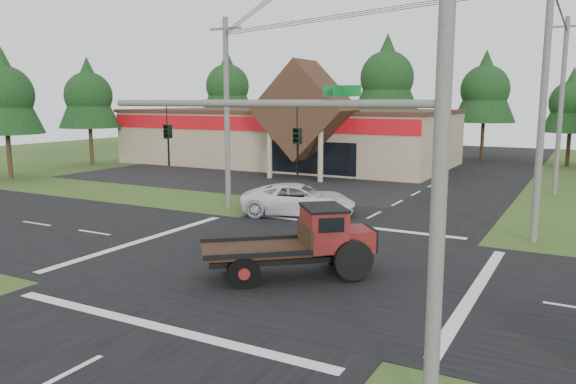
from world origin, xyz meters
The scene contains 19 objects.
ground centered at (0.00, 0.00, 0.00)m, with size 120.00×120.00×0.00m, color #384C1B.
road_ns centered at (0.00, 0.00, 0.01)m, with size 12.00×120.00×0.02m, color black.
road_ew centered at (0.00, 0.00, 0.01)m, with size 120.00×12.00×0.02m, color black.
parking_apron centered at (-14.00, 19.00, 0.01)m, with size 28.00×14.00×0.02m, color black.
cvs_building centered at (-15.70, 29.57, 2.78)m, with size 30.40×18.20×9.19m.
traffic_signal_mast centered at (5.82, -7.50, 4.43)m, with size 8.12×0.24×7.00m.
utility_pole_nr centered at (7.50, -7.50, 5.64)m, with size 2.00×0.30×11.00m.
utility_pole_nw centered at (-8.00, 8.00, 5.39)m, with size 2.00×0.30×10.50m.
utility_pole_ne centered at (8.00, 8.00, 5.89)m, with size 2.00×0.30×11.50m.
utility_pole_n centered at (8.00, 22.00, 5.74)m, with size 2.00×0.30×11.20m.
tree_row_a centered at (-30.00, 40.00, 8.05)m, with size 6.72×6.72×12.12m.
tree_row_b centered at (-20.00, 42.00, 6.70)m, with size 5.60×5.60×10.10m.
tree_row_c centered at (-10.00, 41.00, 8.72)m, with size 7.28×7.28×13.13m.
tree_row_d centered at (0.00, 42.00, 7.38)m, with size 6.16×6.16×11.11m.
tree_row_e centered at (8.00, 40.00, 6.03)m, with size 5.04×5.04×9.09m.
tree_side_w centered at (-32.00, 20.00, 6.70)m, with size 5.60×5.60×10.10m.
tree_side_w_near centered at (-30.00, 10.00, 6.70)m, with size 5.60×5.60×10.10m.
antique_flatbed_truck centered at (1.04, -1.39, 1.25)m, with size 2.27×5.96×2.49m, color #4F150B, non-canonical shape.
white_pickup centered at (-3.60, 8.18, 0.84)m, with size 2.78×6.02×1.67m, color white.
Camera 1 is at (9.95, -17.93, 6.07)m, focal length 35.00 mm.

